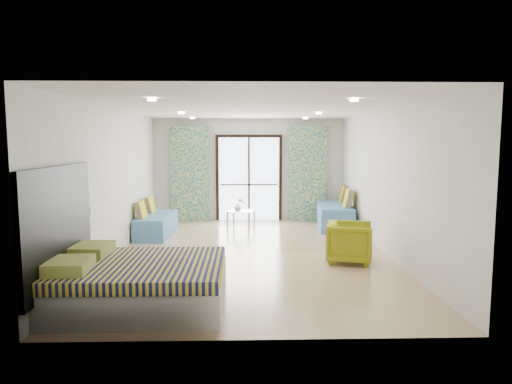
{
  "coord_description": "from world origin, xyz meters",
  "views": [
    {
      "loc": [
        -0.14,
        -8.4,
        2.11
      ],
      "look_at": [
        0.09,
        0.16,
        1.15
      ],
      "focal_mm": 32.0,
      "sensor_mm": 36.0,
      "label": 1
    }
  ],
  "objects_px": {
    "bed": "(139,283)",
    "daybed_left": "(156,224)",
    "daybed_right": "(335,214)",
    "coffee_table": "(241,212)",
    "armchair": "(350,240)"
  },
  "relations": [
    {
      "from": "bed",
      "to": "daybed_left",
      "type": "xyz_separation_m",
      "value": [
        -0.64,
        4.42,
        -0.04
      ]
    },
    {
      "from": "daybed_right",
      "to": "coffee_table",
      "type": "xyz_separation_m",
      "value": [
        -2.33,
        0.05,
        0.05
      ]
    },
    {
      "from": "coffee_table",
      "to": "armchair",
      "type": "distance_m",
      "value": 3.89
    },
    {
      "from": "bed",
      "to": "daybed_right",
      "type": "distance_m",
      "value": 6.48
    },
    {
      "from": "daybed_right",
      "to": "bed",
      "type": "bearing_deg",
      "value": -117.97
    },
    {
      "from": "daybed_left",
      "to": "armchair",
      "type": "relative_size",
      "value": 2.22
    },
    {
      "from": "daybed_left",
      "to": "armchair",
      "type": "height_order",
      "value": "daybed_left"
    },
    {
      "from": "daybed_right",
      "to": "coffee_table",
      "type": "distance_m",
      "value": 2.33
    },
    {
      "from": "bed",
      "to": "armchair",
      "type": "xyz_separation_m",
      "value": [
        3.18,
        2.06,
        0.08
      ]
    },
    {
      "from": "bed",
      "to": "coffee_table",
      "type": "xyz_separation_m",
      "value": [
        1.27,
        5.44,
        0.06
      ]
    },
    {
      "from": "coffee_table",
      "to": "bed",
      "type": "bearing_deg",
      "value": -103.15
    },
    {
      "from": "daybed_right",
      "to": "armchair",
      "type": "relative_size",
      "value": 2.68
    },
    {
      "from": "daybed_right",
      "to": "armchair",
      "type": "height_order",
      "value": "daybed_right"
    },
    {
      "from": "bed",
      "to": "daybed_right",
      "type": "relative_size",
      "value": 1.01
    },
    {
      "from": "bed",
      "to": "daybed_right",
      "type": "height_order",
      "value": "daybed_right"
    }
  ]
}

